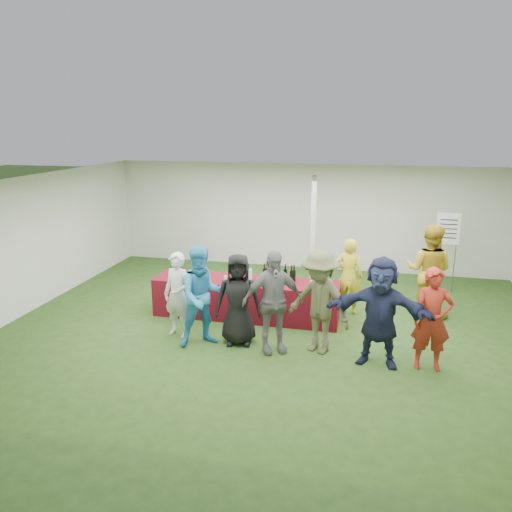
% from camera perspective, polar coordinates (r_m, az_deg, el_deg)
% --- Properties ---
extents(ground, '(60.00, 60.00, 0.00)m').
position_cam_1_polar(ground, '(9.50, 2.37, -7.94)').
color(ground, '#284719').
rests_on(ground, ground).
extents(tent, '(10.00, 10.00, 10.00)m').
position_cam_1_polar(tent, '(10.14, 6.50, 1.51)').
color(tent, white).
rests_on(tent, ground).
extents(serving_table, '(3.60, 0.80, 0.75)m').
position_cam_1_polar(serving_table, '(9.77, -1.15, -4.89)').
color(serving_table, maroon).
rests_on(serving_table, ground).
extents(wine_bottles, '(0.65, 0.16, 0.32)m').
position_cam_1_polar(wine_bottles, '(9.62, 2.73, -2.12)').
color(wine_bottles, black).
rests_on(wine_bottles, serving_table).
extents(wine_glasses, '(2.81, 0.11, 0.16)m').
position_cam_1_polar(wine_glasses, '(9.46, -3.51, -2.50)').
color(wine_glasses, silver).
rests_on(wine_glasses, serving_table).
extents(water_bottle, '(0.07, 0.07, 0.23)m').
position_cam_1_polar(water_bottle, '(9.68, -0.63, -2.10)').
color(water_bottle, silver).
rests_on(water_bottle, serving_table).
extents(bar_towel, '(0.25, 0.18, 0.03)m').
position_cam_1_polar(bar_towel, '(9.46, 7.98, -3.24)').
color(bar_towel, white).
rests_on(bar_towel, serving_table).
extents(dump_bucket, '(0.22, 0.22, 0.18)m').
position_cam_1_polar(dump_bucket, '(9.17, 8.06, -3.33)').
color(dump_bucket, slate).
rests_on(dump_bucket, serving_table).
extents(wine_list_sign, '(0.50, 0.03, 1.80)m').
position_cam_1_polar(wine_list_sign, '(11.74, 21.05, 2.29)').
color(wine_list_sign, slate).
rests_on(wine_list_sign, ground).
extents(staff_pourer, '(0.62, 0.46, 1.54)m').
position_cam_1_polar(staff_pourer, '(10.01, 10.56, -2.28)').
color(staff_pourer, gold).
rests_on(staff_pourer, ground).
extents(staff_back, '(1.06, 0.93, 1.83)m').
position_cam_1_polar(staff_back, '(10.27, 19.13, -1.59)').
color(staff_back, gold).
rests_on(staff_back, ground).
extents(customer_0, '(0.63, 0.50, 1.53)m').
position_cam_1_polar(customer_0, '(8.93, -8.92, -4.39)').
color(customer_0, silver).
rests_on(customer_0, ground).
extents(customer_1, '(1.07, 1.01, 1.74)m').
position_cam_1_polar(customer_1, '(8.48, -6.09, -4.60)').
color(customer_1, '#2A8BC2').
rests_on(customer_1, ground).
extents(customer_2, '(0.86, 0.65, 1.59)m').
position_cam_1_polar(customer_2, '(8.51, -2.05, -4.98)').
color(customer_2, black).
rests_on(customer_2, ground).
extents(customer_3, '(1.10, 0.84, 1.74)m').
position_cam_1_polar(customer_3, '(8.19, 1.90, -5.25)').
color(customer_3, slate).
rests_on(customer_3, ground).
extents(customer_4, '(1.29, 1.06, 1.73)m').
position_cam_1_polar(customer_4, '(8.24, 7.25, -5.27)').
color(customer_4, '#4E5030').
rests_on(customer_4, ground).
extents(customer_5, '(1.68, 0.72, 1.75)m').
position_cam_1_polar(customer_5, '(7.99, 13.98, -6.20)').
color(customer_5, '#1B203C').
rests_on(customer_5, ground).
extents(customer_6, '(0.62, 0.43, 1.62)m').
position_cam_1_polar(customer_6, '(8.09, 19.48, -6.86)').
color(customer_6, maroon).
rests_on(customer_6, ground).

